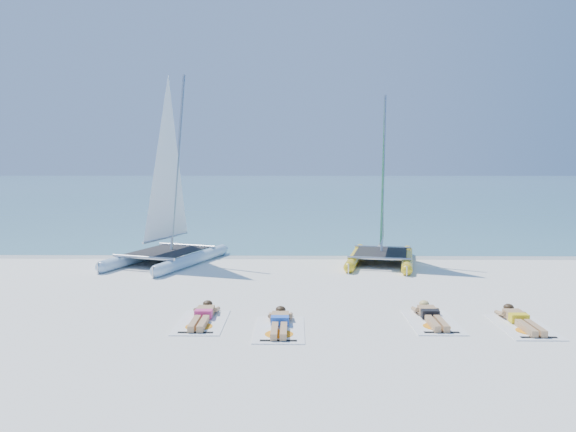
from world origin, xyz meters
The scene contains 13 objects.
ground centered at (0.00, 0.00, 0.00)m, with size 140.00×140.00×0.00m, color white.
sea centered at (0.00, 63.00, 0.01)m, with size 140.00×115.00×0.01m, color #69A0AF.
wet_sand_strip centered at (0.00, 5.50, 0.00)m, with size 140.00×1.40×0.01m, color beige.
catamaran_blue centered at (-4.28, 4.07, 1.97)m, with size 3.76×5.32×6.60m.
catamaran_yellow centered at (2.92, 4.50, 1.85)m, with size 2.87×4.74×5.88m.
towel_a centered at (-2.00, -2.97, 0.01)m, with size 1.00×1.85×0.02m, color white.
sunbather_a centered at (-2.00, -2.78, 0.12)m, with size 0.37×1.73×0.26m.
towel_b centered at (-0.34, -3.45, 0.01)m, with size 1.00×1.85×0.02m, color white.
sunbather_b centered at (-0.34, -3.26, 0.12)m, with size 0.37×1.73×0.26m.
towel_c centered at (2.87, -2.89, 0.01)m, with size 1.00×1.85×0.02m, color white.
sunbather_c centered at (2.87, -2.70, 0.12)m, with size 0.37×1.73×0.26m.
towel_d centered at (4.66, -3.18, 0.01)m, with size 1.00×1.85×0.02m, color white.
sunbather_d centered at (4.66, -2.99, 0.12)m, with size 0.37×1.73×0.26m.
Camera 1 is at (-0.01, -14.49, 3.38)m, focal length 35.00 mm.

